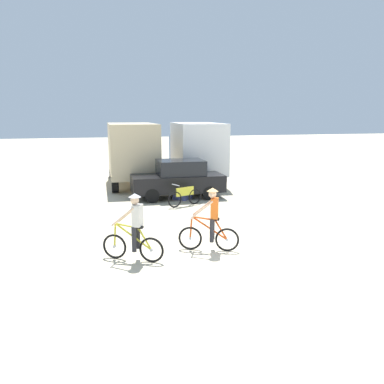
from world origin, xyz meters
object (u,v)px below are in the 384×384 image
at_px(cyclist_orange_shirt, 134,230).
at_px(bicycle_spare, 185,197).
at_px(box_truck_tan_camper, 131,150).
at_px(sedan_parked, 178,179).
at_px(cyclist_cowboy_hat, 211,222).
at_px(box_truck_avon_van, 195,149).
at_px(supply_crate, 183,194).

xyz_separation_m(cyclist_orange_shirt, bicycle_spare, (2.82, 5.79, -0.45)).
bearing_deg(box_truck_tan_camper, sedan_parked, -69.07).
height_order(sedan_parked, bicycle_spare, sedan_parked).
relative_size(sedan_parked, cyclist_orange_shirt, 2.33).
distance_m(cyclist_cowboy_hat, bicycle_spare, 5.63).
bearing_deg(cyclist_orange_shirt, sedan_parked, 68.60).
bearing_deg(sedan_parked, box_truck_avon_van, 65.28).
bearing_deg(cyclist_orange_shirt, box_truck_tan_camper, 83.82).
bearing_deg(box_truck_tan_camper, cyclist_cowboy_hat, -85.61).
height_order(sedan_parked, cyclist_orange_shirt, cyclist_orange_shirt).
height_order(sedan_parked, cyclist_cowboy_hat, cyclist_cowboy_hat).
height_order(box_truck_avon_van, cyclist_orange_shirt, box_truck_avon_van).
bearing_deg(sedan_parked, box_truck_tan_camper, 110.93).
xyz_separation_m(box_truck_tan_camper, cyclist_cowboy_hat, (0.89, -11.56, -1.03)).
bearing_deg(box_truck_avon_van, supply_crate, -112.03).
bearing_deg(box_truck_avon_van, sedan_parked, -114.72).
xyz_separation_m(sedan_parked, cyclist_cowboy_hat, (-0.76, -7.25, -0.04)).
xyz_separation_m(cyclist_orange_shirt, cyclist_cowboy_hat, (2.16, 0.22, 0.00)).
relative_size(cyclist_orange_shirt, bicycle_spare, 1.12).
bearing_deg(sedan_parked, bicycle_spare, -93.68).
distance_m(box_truck_avon_van, sedan_parked, 5.00).
bearing_deg(cyclist_orange_shirt, supply_crate, 66.93).
bearing_deg(cyclist_cowboy_hat, box_truck_tan_camper, 94.39).
bearing_deg(cyclist_cowboy_hat, box_truck_avon_van, 76.50).
height_order(box_truck_avon_van, supply_crate, box_truck_avon_van).
relative_size(sedan_parked, bicycle_spare, 2.61).
relative_size(cyclist_cowboy_hat, supply_crate, 2.59).
height_order(box_truck_tan_camper, box_truck_avon_van, same).
bearing_deg(bicycle_spare, supply_crate, 80.26).
distance_m(cyclist_cowboy_hat, supply_crate, 7.03).
bearing_deg(supply_crate, sedan_parked, 113.65).
relative_size(cyclist_cowboy_hat, bicycle_spare, 1.12).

